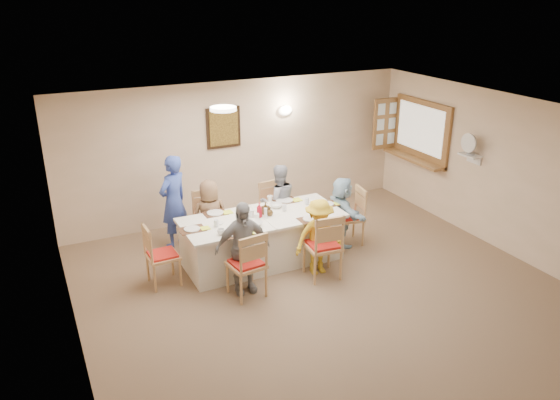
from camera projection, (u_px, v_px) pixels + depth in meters
name	position (u px, v px, depth m)	size (l,w,h in m)	color
ground	(338.00, 304.00, 7.37)	(7.00, 7.00, 0.00)	#7F644F
room_walls	(343.00, 200.00, 6.82)	(7.00, 7.00, 7.00)	#CCB38F
wall_picture	(224.00, 128.00, 9.54)	(0.62, 0.05, 0.72)	black
wall_sconce	(286.00, 110.00, 9.93)	(0.26, 0.09, 0.18)	white
ceiling_light	(223.00, 109.00, 7.33)	(0.36, 0.36, 0.05)	white
serving_hatch	(421.00, 131.00, 10.14)	(0.06, 1.50, 1.15)	brown
hatch_sill	(414.00, 159.00, 10.28)	(0.30, 1.50, 0.05)	brown
shutter_door	(385.00, 124.00, 10.67)	(0.55, 0.04, 1.00)	brown
fan_shelf	(470.00, 155.00, 9.01)	(0.22, 0.36, 0.03)	white
desk_fan	(470.00, 147.00, 8.95)	(0.30, 0.30, 0.28)	#A5A5A8
dining_table	(263.00, 239.00, 8.38)	(2.46, 1.04, 0.76)	white
chair_back_left	(208.00, 221.00, 8.77)	(0.46, 0.46, 0.96)	tan
chair_back_right	(275.00, 210.00, 9.26)	(0.45, 0.45, 0.94)	tan
chair_front_left	(246.00, 263.00, 7.42)	(0.47, 0.47, 0.98)	tan
chair_front_right	(323.00, 244.00, 7.90)	(0.49, 0.49, 1.03)	tan
chair_left_end	(163.00, 254.00, 7.72)	(0.45, 0.45, 0.93)	tan
chair_right_end	(348.00, 216.00, 8.97)	(0.46, 0.46, 0.96)	tan
diner_back_left	(210.00, 217.00, 8.62)	(0.62, 0.42, 1.21)	brown
diner_back_right	(278.00, 202.00, 9.09)	(0.68, 0.56, 1.30)	#9093A0
diner_front_left	(243.00, 248.00, 7.46)	(0.80, 0.37, 1.34)	gray
diner_front_right	(319.00, 237.00, 7.98)	(0.77, 0.46, 1.17)	gold
diner_right_end	(342.00, 211.00, 8.88)	(0.44, 1.11, 1.17)	#ABCEE5
caregiver	(174.00, 202.00, 8.77)	(0.68, 0.61, 1.55)	#3954BB
placemat_fl	(235.00, 234.00, 7.64)	(0.35, 0.26, 0.01)	#472B19
plate_fl	(235.00, 234.00, 7.64)	(0.23, 0.23, 0.01)	white
napkin_fl	(249.00, 233.00, 7.67)	(0.14, 0.14, 0.01)	#EAFF35
placemat_fr	(310.00, 219.00, 8.13)	(0.36, 0.26, 0.01)	#472B19
plate_fr	(310.00, 219.00, 8.13)	(0.23, 0.23, 0.01)	white
napkin_fr	(323.00, 218.00, 8.16)	(0.15, 0.15, 0.01)	#EAFF35
placemat_bl	(215.00, 213.00, 8.35)	(0.35, 0.26, 0.01)	#472B19
plate_bl	(215.00, 213.00, 8.34)	(0.26, 0.26, 0.02)	white
napkin_bl	(227.00, 212.00, 8.38)	(0.15, 0.15, 0.01)	#EAFF35
placemat_br	(285.00, 201.00, 8.84)	(0.37, 0.28, 0.01)	#472B19
plate_br	(285.00, 200.00, 8.83)	(0.25, 0.25, 0.02)	white
napkin_br	(297.00, 200.00, 8.86)	(0.15, 0.15, 0.01)	#EAFF35
placemat_le	(192.00, 229.00, 7.79)	(0.37, 0.28, 0.01)	#472B19
plate_le	(192.00, 229.00, 7.79)	(0.23, 0.23, 0.01)	white
napkin_le	(205.00, 228.00, 7.82)	(0.13, 0.13, 0.01)	#EAFF35
placemat_re	(326.00, 204.00, 8.69)	(0.37, 0.28, 0.01)	#472B19
plate_re	(326.00, 204.00, 8.69)	(0.24, 0.24, 0.02)	white
napkin_re	(338.00, 203.00, 8.72)	(0.14, 0.14, 0.01)	#EAFF35
teacup_a	(221.00, 232.00, 7.62)	(0.14, 0.14, 0.09)	white
teacup_b	(270.00, 198.00, 8.83)	(0.12, 0.12, 0.09)	white
bowl_a	(254.00, 224.00, 7.92)	(0.30, 0.30, 0.06)	white
bowl_b	(276.00, 206.00, 8.57)	(0.22, 0.22, 0.06)	white
condiment_ketchup	(259.00, 210.00, 8.18)	(0.10, 0.10, 0.23)	#AD0E20
condiment_brown	(266.00, 208.00, 8.29)	(0.12, 0.12, 0.20)	#402C11
condiment_malt	(270.00, 211.00, 8.25)	(0.14, 0.14, 0.14)	#402C11
drinking_glass	(252.00, 214.00, 8.20)	(0.07, 0.07, 0.10)	silver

